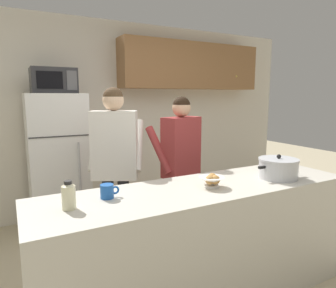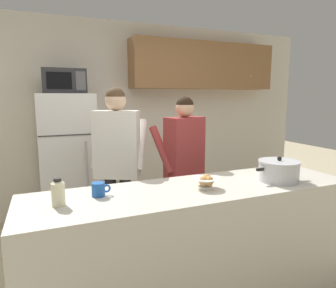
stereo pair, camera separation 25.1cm
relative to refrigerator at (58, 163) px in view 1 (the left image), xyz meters
name	(u,v)px [view 1 (the left image)]	position (x,y,z in m)	size (l,w,h in m)	color
back_wall_unit	(128,106)	(1.03, 0.40, 0.64)	(6.00, 0.48, 2.60)	silver
kitchen_island	(201,243)	(0.78, -1.85, -0.35)	(2.51, 0.68, 0.92)	beige
refrigerator	(58,163)	(0.00, 0.00, 0.00)	(0.64, 0.68, 1.63)	white
microwave	(53,81)	(0.00, -0.02, 0.95)	(0.48, 0.37, 0.28)	#2D2D30
person_near_pot	(115,154)	(0.39, -0.95, 0.24)	(0.62, 0.58, 1.68)	black
person_by_sink	(180,156)	(1.07, -1.04, 0.17)	(0.57, 0.52, 1.59)	#726656
cooking_pot	(278,168)	(1.48, -1.94, 0.19)	(0.43, 0.32, 0.20)	silver
coffee_mug	(107,191)	(0.07, -1.76, 0.15)	(0.13, 0.09, 0.10)	#1E59B2
bread_bowl	(212,181)	(0.84, -1.90, 0.16)	(0.19, 0.19, 0.10)	white
bottle_near_edge	(69,196)	(-0.19, -1.85, 0.19)	(0.08, 0.08, 0.18)	beige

